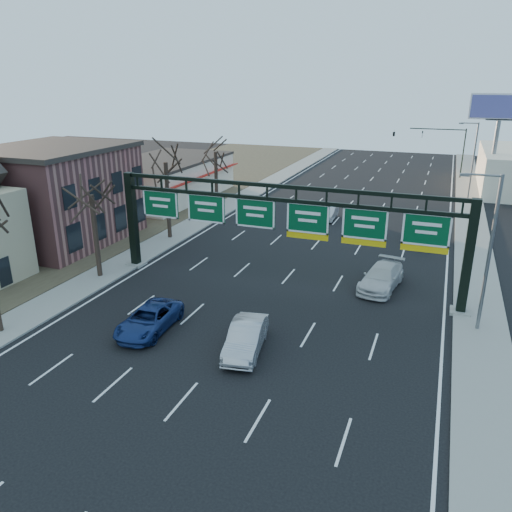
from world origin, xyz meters
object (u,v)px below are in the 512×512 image
at_px(sign_gantry, 283,223).
at_px(car_silver_sedan, 246,338).
at_px(car_blue_suv, 149,319).
at_px(car_white_wagon, 381,277).

xyz_separation_m(sign_gantry, car_silver_sedan, (0.89, -8.90, -3.85)).
distance_m(sign_gantry, car_silver_sedan, 9.74).
xyz_separation_m(car_blue_suv, car_white_wagon, (11.54, 11.01, 0.09)).
distance_m(car_blue_suv, car_silver_sedan, 6.01).
height_order(sign_gantry, car_blue_suv, sign_gantry).
height_order(sign_gantry, car_silver_sedan, sign_gantry).
relative_size(sign_gantry, car_white_wagon, 4.55).
bearing_deg(car_white_wagon, car_blue_suv, -128.37).
bearing_deg(car_white_wagon, car_silver_sedan, -108.39).
bearing_deg(car_silver_sedan, car_white_wagon, 53.75).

